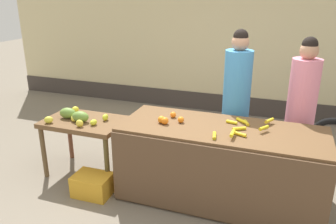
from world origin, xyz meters
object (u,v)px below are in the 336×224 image
object	(u,v)px
vendor_woman_pink_shirt	(300,112)
produce_crate	(93,185)
produce_sack	(162,139)
vendor_woman_blue_shirt	(236,104)

from	to	relation	value
vendor_woman_pink_shirt	produce_crate	world-z (taller)	vendor_woman_pink_shirt
vendor_woman_pink_shirt	produce_sack	xyz separation A→B (m)	(-1.82, 0.07, -0.66)
vendor_woman_blue_shirt	vendor_woman_pink_shirt	xyz separation A→B (m)	(0.77, 0.05, -0.03)
vendor_woman_pink_shirt	produce_sack	distance (m)	1.93
vendor_woman_blue_shirt	produce_sack	size ratio (longest dim) A/B	3.56
vendor_woman_blue_shirt	vendor_woman_pink_shirt	distance (m)	0.77
vendor_woman_pink_shirt	vendor_woman_blue_shirt	bearing A→B (deg)	-176.28
vendor_woman_pink_shirt	produce_sack	bearing A→B (deg)	177.67
produce_crate	produce_sack	xyz separation A→B (m)	(0.42, 1.25, 0.14)
vendor_woman_blue_shirt	produce_sack	xyz separation A→B (m)	(-1.05, 0.12, -0.69)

